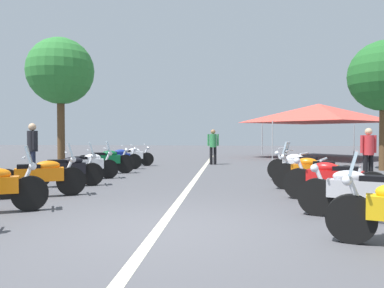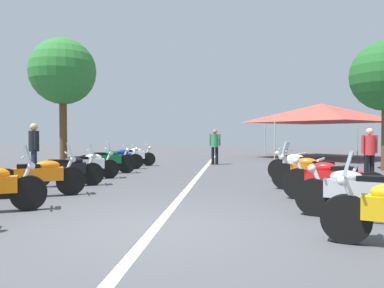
{
  "view_description": "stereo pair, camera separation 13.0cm",
  "coord_description": "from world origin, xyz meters",
  "px_view_note": "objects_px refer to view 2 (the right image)",
  "views": [
    {
      "loc": [
        -5.49,
        -1.05,
        1.43
      ],
      "look_at": [
        5.14,
        0.0,
        1.14
      ],
      "focal_mm": 35.04,
      "sensor_mm": 36.0,
      "label": 1
    },
    {
      "loc": [
        -5.49,
        -1.18,
        1.43
      ],
      "look_at": [
        5.14,
        0.0,
        1.14
      ],
      "focal_mm": 35.04,
      "sensor_mm": 36.0,
      "label": 2
    }
  ],
  "objects_px": {
    "bystander_2": "(215,144)",
    "roadside_tree_1": "(63,72)",
    "motorcycle_left_row_5": "(106,161)",
    "motorcycle_right_row_1": "(357,192)",
    "motorcycle_left_row_6": "(118,158)",
    "bystander_0": "(369,150)",
    "motorcycle_left_row_7": "(132,156)",
    "motorcycle_left_row_4": "(88,165)",
    "event_tent": "(321,113)",
    "bystander_1": "(34,146)",
    "motorcycle_left_row_2": "(41,176)",
    "traffic_cone_0": "(66,168)",
    "motorcycle_right_row_2": "(332,180)",
    "motorcycle_right_row_4": "(301,166)",
    "motorcycle_left_row_3": "(67,169)",
    "motorcycle_right_row_3": "(313,172)"
  },
  "relations": [
    {
      "from": "motorcycle_left_row_6",
      "to": "motorcycle_right_row_3",
      "type": "bearing_deg",
      "value": -60.26
    },
    {
      "from": "motorcycle_left_row_5",
      "to": "bystander_0",
      "type": "xyz_separation_m",
      "value": [
        -1.28,
        -8.6,
        0.47
      ]
    },
    {
      "from": "motorcycle_left_row_4",
      "to": "motorcycle_right_row_4",
      "type": "bearing_deg",
      "value": -25.45
    },
    {
      "from": "motorcycle_left_row_5",
      "to": "event_tent",
      "type": "relative_size",
      "value": 0.31
    },
    {
      "from": "motorcycle_left_row_2",
      "to": "motorcycle_left_row_5",
      "type": "distance_m",
      "value": 4.97
    },
    {
      "from": "motorcycle_left_row_3",
      "to": "bystander_0",
      "type": "relative_size",
      "value": 1.18
    },
    {
      "from": "bystander_2",
      "to": "roadside_tree_1",
      "type": "distance_m",
      "value": 7.48
    },
    {
      "from": "motorcycle_right_row_4",
      "to": "bystander_0",
      "type": "xyz_separation_m",
      "value": [
        0.34,
        -2.07,
        0.47
      ]
    },
    {
      "from": "motorcycle_right_row_2",
      "to": "motorcycle_right_row_3",
      "type": "xyz_separation_m",
      "value": [
        1.49,
        0.08,
        0.01
      ]
    },
    {
      "from": "motorcycle_left_row_7",
      "to": "bystander_0",
      "type": "relative_size",
      "value": 1.27
    },
    {
      "from": "motorcycle_left_row_3",
      "to": "motorcycle_right_row_3",
      "type": "relative_size",
      "value": 0.93
    },
    {
      "from": "motorcycle_left_row_3",
      "to": "motorcycle_right_row_2",
      "type": "height_order",
      "value": "motorcycle_left_row_3"
    },
    {
      "from": "event_tent",
      "to": "motorcycle_left_row_4",
      "type": "bearing_deg",
      "value": 139.69
    },
    {
      "from": "motorcycle_left_row_6",
      "to": "motorcycle_left_row_7",
      "type": "xyz_separation_m",
      "value": [
        1.56,
        -0.15,
        -0.0
      ]
    },
    {
      "from": "motorcycle_left_row_7",
      "to": "motorcycle_left_row_6",
      "type": "bearing_deg",
      "value": -113.62
    },
    {
      "from": "traffic_cone_0",
      "to": "bystander_0",
      "type": "bearing_deg",
      "value": -91.39
    },
    {
      "from": "bystander_1",
      "to": "motorcycle_left_row_2",
      "type": "bearing_deg",
      "value": 81.15
    },
    {
      "from": "bystander_0",
      "to": "traffic_cone_0",
      "type": "bearing_deg",
      "value": -107.25
    },
    {
      "from": "motorcycle_left_row_4",
      "to": "bystander_1",
      "type": "distance_m",
      "value": 1.85
    },
    {
      "from": "roadside_tree_1",
      "to": "motorcycle_right_row_4",
      "type": "bearing_deg",
      "value": -114.46
    },
    {
      "from": "motorcycle_left_row_3",
      "to": "motorcycle_right_row_4",
      "type": "relative_size",
      "value": 0.99
    },
    {
      "from": "motorcycle_right_row_1",
      "to": "motorcycle_left_row_3",
      "type": "bearing_deg",
      "value": -4.3
    },
    {
      "from": "traffic_cone_0",
      "to": "bystander_1",
      "type": "distance_m",
      "value": 1.26
    },
    {
      "from": "bystander_2",
      "to": "motorcycle_right_row_4",
      "type": "bearing_deg",
      "value": -155.11
    },
    {
      "from": "motorcycle_right_row_1",
      "to": "bystander_2",
      "type": "bearing_deg",
      "value": -52.81
    },
    {
      "from": "bystander_0",
      "to": "roadside_tree_1",
      "type": "xyz_separation_m",
      "value": [
        3.94,
        11.47,
        3.19
      ]
    },
    {
      "from": "motorcycle_left_row_6",
      "to": "motorcycle_left_row_7",
      "type": "height_order",
      "value": "motorcycle_left_row_6"
    },
    {
      "from": "motorcycle_right_row_4",
      "to": "bystander_2",
      "type": "bearing_deg",
      "value": -40.44
    },
    {
      "from": "motorcycle_right_row_2",
      "to": "bystander_1",
      "type": "relative_size",
      "value": 1.13
    },
    {
      "from": "motorcycle_right_row_4",
      "to": "motorcycle_left_row_2",
      "type": "bearing_deg",
      "value": 52.0
    },
    {
      "from": "motorcycle_left_row_6",
      "to": "bystander_0",
      "type": "distance_m",
      "value": 9.13
    },
    {
      "from": "motorcycle_left_row_4",
      "to": "motorcycle_left_row_7",
      "type": "xyz_separation_m",
      "value": [
        4.81,
        -0.09,
        -0.01
      ]
    },
    {
      "from": "motorcycle_left_row_2",
      "to": "motorcycle_left_row_3",
      "type": "distance_m",
      "value": 1.67
    },
    {
      "from": "motorcycle_left_row_2",
      "to": "traffic_cone_0",
      "type": "distance_m",
      "value": 4.12
    },
    {
      "from": "motorcycle_left_row_7",
      "to": "event_tent",
      "type": "height_order",
      "value": "event_tent"
    },
    {
      "from": "motorcycle_right_row_2",
      "to": "motorcycle_right_row_1",
      "type": "bearing_deg",
      "value": 115.41
    },
    {
      "from": "motorcycle_left_row_7",
      "to": "motorcycle_left_row_4",
      "type": "bearing_deg",
      "value": -109.14
    },
    {
      "from": "bystander_1",
      "to": "bystander_2",
      "type": "bearing_deg",
      "value": -171.72
    },
    {
      "from": "motorcycle_right_row_2",
      "to": "roadside_tree_1",
      "type": "distance_m",
      "value": 12.68
    },
    {
      "from": "motorcycle_left_row_7",
      "to": "motorcycle_right_row_3",
      "type": "height_order",
      "value": "motorcycle_right_row_3"
    },
    {
      "from": "motorcycle_left_row_5",
      "to": "motorcycle_right_row_1",
      "type": "xyz_separation_m",
      "value": [
        -6.58,
        -6.57,
        -0.01
      ]
    },
    {
      "from": "bystander_0",
      "to": "bystander_1",
      "type": "height_order",
      "value": "bystander_1"
    },
    {
      "from": "motorcycle_left_row_3",
      "to": "traffic_cone_0",
      "type": "distance_m",
      "value": 2.52
    },
    {
      "from": "motorcycle_left_row_4",
      "to": "roadside_tree_1",
      "type": "distance_m",
      "value": 6.36
    },
    {
      "from": "motorcycle_left_row_4",
      "to": "traffic_cone_0",
      "type": "height_order",
      "value": "motorcycle_left_row_4"
    },
    {
      "from": "bystander_1",
      "to": "motorcycle_right_row_1",
      "type": "bearing_deg",
      "value": 109.78
    },
    {
      "from": "motorcycle_left_row_3",
      "to": "bystander_0",
      "type": "xyz_separation_m",
      "value": [
        2.02,
        -8.54,
        0.47
      ]
    },
    {
      "from": "motorcycle_left_row_5",
      "to": "motorcycle_right_row_2",
      "type": "height_order",
      "value": "motorcycle_right_row_2"
    },
    {
      "from": "motorcycle_left_row_2",
      "to": "motorcycle_left_row_6",
      "type": "relative_size",
      "value": 0.95
    },
    {
      "from": "motorcycle_right_row_1",
      "to": "bystander_0",
      "type": "distance_m",
      "value": 5.69
    }
  ]
}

